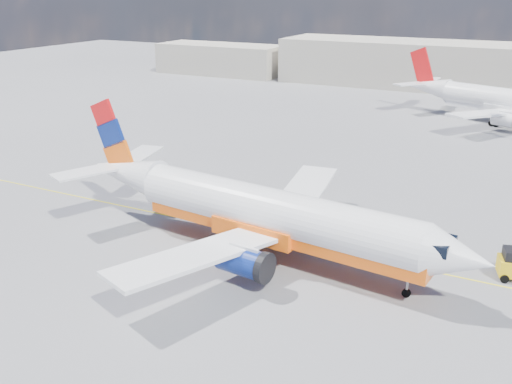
% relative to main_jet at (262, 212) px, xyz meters
% --- Properties ---
extents(ground, '(240.00, 240.00, 0.00)m').
position_rel_main_jet_xyz_m(ground, '(-0.48, -0.14, -3.15)').
color(ground, slate).
rests_on(ground, ground).
extents(taxi_line, '(70.00, 0.15, 0.01)m').
position_rel_main_jet_xyz_m(taxi_line, '(-0.48, 2.86, -3.15)').
color(taxi_line, yellow).
rests_on(taxi_line, ground).
extents(terminal_main, '(70.00, 14.00, 8.00)m').
position_rel_main_jet_xyz_m(terminal_main, '(4.52, 74.86, 0.85)').
color(terminal_main, beige).
rests_on(terminal_main, ground).
extents(terminal_annex, '(26.00, 10.00, 6.00)m').
position_rel_main_jet_xyz_m(terminal_annex, '(-45.48, 71.86, -0.15)').
color(terminal_annex, beige).
rests_on(terminal_annex, ground).
extents(main_jet, '(31.21, 24.55, 9.46)m').
position_rel_main_jet_xyz_m(main_jet, '(0.00, 0.00, 0.00)').
color(main_jet, white).
rests_on(main_jet, ground).
extents(second_jet, '(30.07, 22.80, 9.15)m').
position_rel_main_jet_xyz_m(second_jet, '(11.84, 49.38, -0.10)').
color(second_jet, white).
rests_on(second_jet, ground).
extents(traffic_cone, '(0.40, 0.40, 0.57)m').
position_rel_main_jet_xyz_m(traffic_cone, '(-3.69, -1.76, -2.88)').
color(traffic_cone, white).
rests_on(traffic_cone, ground).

